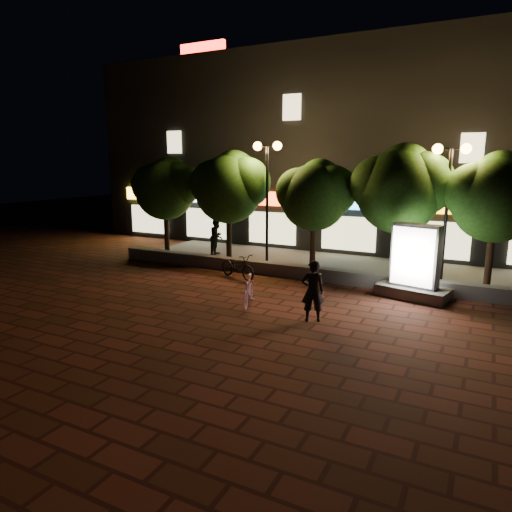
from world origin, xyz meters
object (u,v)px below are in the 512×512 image
Objects in this scene: tree_far_left at (166,186)px; tree_far_right at (498,194)px; street_lamp_left at (267,172)px; scooter_parked at (238,266)px; ad_kiosk at (415,268)px; tree_left at (230,185)px; tree_right at (401,186)px; rider at (313,291)px; street_lamp_right at (449,178)px; tree_mid at (316,193)px; scooter_pink at (248,291)px; pedestrian at (217,236)px.

tree_far_right is at bearing 0.00° from tree_far_left.
street_lamp_left reaches higher than scooter_parked.
tree_far_left is 12.18m from ad_kiosk.
tree_right is (7.30, 0.00, 0.12)m from tree_left.
tree_far_left is at bearing 177.24° from street_lamp_left.
tree_right is at bearing 114.01° from ad_kiosk.
ad_kiosk is 1.39× the size of rider.
tree_right reaches higher than tree_far_right.
tree_right is at bearing 170.90° from street_lamp_right.
tree_far_left is 7.50m from tree_mid.
ad_kiosk is at bearing -65.95° from scooter_parked.
street_lamp_left reaches higher than rider.
ad_kiosk is at bearing -136.07° from tree_far_right.
tree_far_left is 9.47m from scooter_pink.
street_lamp_right is at bearing 0.00° from street_lamp_left.
ad_kiosk is (0.96, -2.16, -2.57)m from tree_right.
tree_left is 1.97× the size of ad_kiosk.
scooter_parked is at bearing -93.85° from street_lamp_left.
ad_kiosk is at bearing -14.62° from tree_left.
tree_left is 10.50m from tree_far_right.
street_lamp_right reaches higher than tree_left.
street_lamp_left is at bearing -7.70° from tree_left.
tree_far_left is 1.87× the size of ad_kiosk.
street_lamp_right reaches higher than scooter_pink.
tree_far_left reaches higher than tree_mid.
tree_far_right is 0.96× the size of street_lamp_right.
street_lamp_left is at bearing -172.69° from tree_mid.
street_lamp_left is 2.09× the size of ad_kiosk.
tree_far_right reaches higher than scooter_parked.
tree_right is 2.85× the size of rider.
tree_right reaches higher than scooter_pink.
tree_far_left is 0.91× the size of tree_right.
tree_right is 8.87m from pedestrian.
ad_kiosk reaches higher than pedestrian.
scooter_parked is (-5.51, -2.56, -3.07)m from tree_right.
tree_far_right is 0.92× the size of street_lamp_left.
rider is (2.05, -5.84, -2.33)m from tree_mid.
tree_right is 1.06× the size of tree_far_right.
tree_far_left reaches higher than pedestrian.
scooter_parked is at bearing -163.60° from tree_far_right.
tree_left is at bearing -70.88° from rider.
street_lamp_left is at bearing -115.94° from pedestrian.
tree_mid is 2.53× the size of rider.
tree_right is at bearing -129.01° from rider.
rider is at bearing -121.00° from ad_kiosk.
street_lamp_left is at bearing -80.53° from rider.
tree_right reaches higher than tree_far_left.
street_lamp_right is at bearing 70.13° from ad_kiosk.
scooter_parked is at bearing -25.84° from tree_far_left.
tree_right is 2.05× the size of ad_kiosk.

